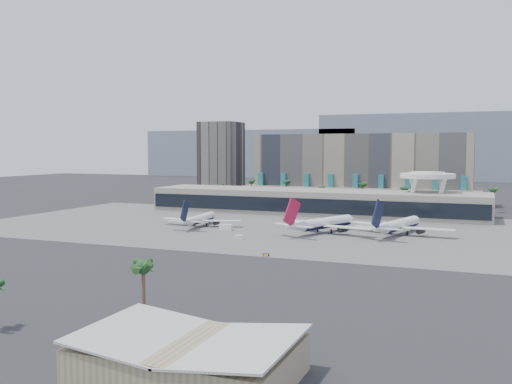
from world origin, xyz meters
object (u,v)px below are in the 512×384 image
at_px(airliner_centre, 323,223).
at_px(service_vehicle_a, 226,227).
at_px(airliner_left, 200,219).
at_px(airliner_right, 398,225).
at_px(taxiway_sign, 266,255).
at_px(service_vehicle_b, 239,237).

relative_size(airliner_centre, service_vehicle_a, 8.15).
bearing_deg(airliner_left, airliner_right, 0.09).
relative_size(airliner_left, airliner_right, 0.86).
bearing_deg(taxiway_sign, airliner_left, 121.35).
height_order(airliner_left, service_vehicle_a, airliner_left).
relative_size(airliner_right, taxiway_sign, 21.30).
bearing_deg(airliner_left, taxiway_sign, -51.31).
bearing_deg(airliner_right, airliner_left, -159.61).
bearing_deg(service_vehicle_b, service_vehicle_a, 101.94).
bearing_deg(airliner_centre, taxiway_sign, -69.86).
relative_size(airliner_right, service_vehicle_b, 14.34).
bearing_deg(service_vehicle_a, taxiway_sign, -63.34).
xyz_separation_m(airliner_left, airliner_centre, (53.75, 1.29, 0.62)).
distance_m(airliner_left, service_vehicle_a, 17.01).
bearing_deg(airliner_centre, airliner_right, 35.30).
bearing_deg(service_vehicle_b, airliner_right, 7.37).
xyz_separation_m(airliner_centre, service_vehicle_a, (-38.32, -8.19, -2.60)).
bearing_deg(airliner_left, service_vehicle_a, -28.97).
bearing_deg(airliner_right, taxiway_sign, -102.14).
height_order(airliner_right, taxiway_sign, airliner_right).
relative_size(airliner_centre, airliner_right, 0.97).
bearing_deg(service_vehicle_a, airliner_left, 145.36).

